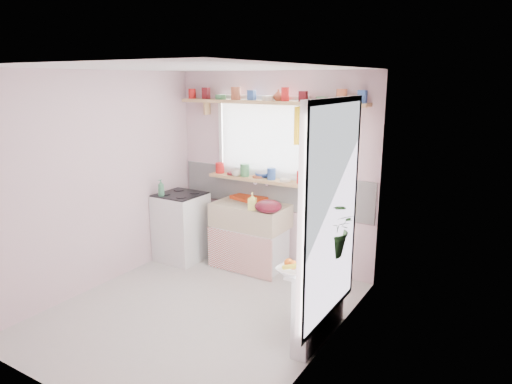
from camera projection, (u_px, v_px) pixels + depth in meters
The scene contains 19 objects.
room at pixel (293, 177), 4.90m from camera, with size 3.20×3.20×3.20m.
sink_unit at pixel (250, 235), 5.89m from camera, with size 0.95×0.65×1.11m.
cooker at pixel (181, 226), 6.16m from camera, with size 0.58×0.58×0.93m.
radiator_ledge at pixel (320, 299), 4.27m from camera, with size 0.22×0.95×0.78m.
windowsill at pixel (258, 179), 5.88m from camera, with size 1.40×0.22×0.04m, color tan.
pine_shelf at pixel (268, 102), 5.56m from camera, with size 2.52×0.24×0.04m, color tan.
shelf_crockery at pixel (268, 96), 5.54m from camera, with size 2.47×0.11×0.12m.
sill_crockery at pixel (257, 173), 5.87m from camera, with size 1.35×0.11×0.12m.
dish_tray at pixel (250, 198), 6.03m from camera, with size 0.44×0.33×0.04m, color red.
colander at pixel (268, 206), 5.43m from camera, with size 0.33×0.33×0.15m, color #550E1B.
jade_plant at pixel (333, 227), 4.24m from camera, with size 0.51×0.44×0.57m, color #386729.
fruit_bowl at pixel (293, 271), 3.88m from camera, with size 0.27×0.27×0.07m, color white.
herb_pot at pixel (328, 243), 4.29m from camera, with size 0.12×0.08×0.24m, color #2B6C2E.
soap_bottle_sink at pixel (252, 201), 5.53m from camera, with size 0.10×0.10×0.21m, color #FFFB71.
sill_cup at pixel (236, 173), 5.96m from camera, with size 0.12×0.12×0.10m, color beige.
sill_bowl at pixel (262, 175), 5.90m from camera, with size 0.19×0.19×0.06m, color #365BB0.
shelf_vase at pixel (278, 95), 5.53m from camera, with size 0.13×0.13×0.14m, color #B25436.
cooker_bottle at pixel (161, 188), 5.91m from camera, with size 0.08×0.09×0.22m, color #408058.
fruit at pixel (294, 265), 3.87m from camera, with size 0.20×0.14×0.10m.
Camera 1 is at (2.81, -3.44, 2.40)m, focal length 32.00 mm.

